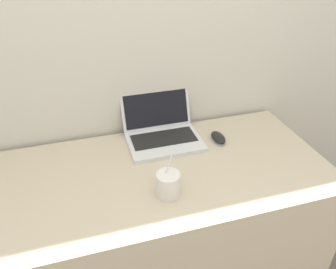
{
  "coord_description": "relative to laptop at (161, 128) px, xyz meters",
  "views": [
    {
      "loc": [
        -0.26,
        -0.7,
        1.61
      ],
      "look_at": [
        0.1,
        0.47,
        0.84
      ],
      "focal_mm": 35.0,
      "sensor_mm": 36.0,
      "label": 1
    }
  ],
  "objects": [
    {
      "name": "wall_back",
      "position": [
        -0.1,
        0.14,
        0.45
      ],
      "size": [
        7.0,
        0.04,
        2.5
      ],
      "color": "silver",
      "rests_on": "ground_plane"
    },
    {
      "name": "desk",
      "position": [
        -0.1,
        -0.24,
        -0.43
      ],
      "size": [
        1.48,
        0.68,
        0.75
      ],
      "color": "beige",
      "rests_on": "ground_plane"
    },
    {
      "name": "laptop",
      "position": [
        0.0,
        0.0,
        0.0
      ],
      "size": [
        0.34,
        0.33,
        0.24
      ],
      "color": "silver",
      "rests_on": "desk"
    },
    {
      "name": "drink_cup",
      "position": [
        -0.08,
        -0.39,
        -0.0
      ],
      "size": [
        0.09,
        0.09,
        0.18
      ],
      "color": "silver",
      "rests_on": "desk"
    },
    {
      "name": "computer_mouse",
      "position": [
        0.25,
        -0.1,
        -0.04
      ],
      "size": [
        0.06,
        0.11,
        0.03
      ],
      "color": "#B2B2B7",
      "rests_on": "desk"
    }
  ]
}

